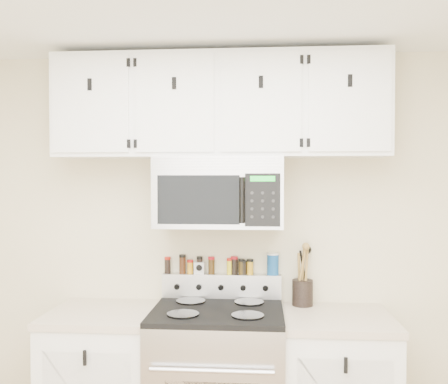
% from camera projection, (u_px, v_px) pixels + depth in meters
% --- Properties ---
extents(back_wall, '(3.50, 0.01, 2.50)m').
position_uv_depth(back_wall, '(222.00, 250.00, 3.22)').
color(back_wall, beige).
rests_on(back_wall, floor).
extents(microwave, '(0.76, 0.44, 0.42)m').
position_uv_depth(microwave, '(220.00, 192.00, 3.02)').
color(microwave, '#9E9EA3').
rests_on(microwave, back_wall).
extents(upper_cabinets, '(2.00, 0.35, 0.62)m').
position_uv_depth(upper_cabinets, '(220.00, 106.00, 3.03)').
color(upper_cabinets, white).
rests_on(upper_cabinets, back_wall).
extents(utensil_crock, '(0.13, 0.13, 0.37)m').
position_uv_depth(utensil_crock, '(303.00, 290.00, 3.10)').
color(utensil_crock, black).
rests_on(utensil_crock, base_cabinet_right).
extents(kitchen_timer, '(0.07, 0.06, 0.08)m').
position_uv_depth(kitchen_timer, '(200.00, 268.00, 3.20)').
color(kitchen_timer, silver).
rests_on(kitchen_timer, range).
extents(salt_canister, '(0.08, 0.08, 0.14)m').
position_uv_depth(salt_canister, '(273.00, 264.00, 3.16)').
color(salt_canister, '#144B8D').
rests_on(salt_canister, range).
extents(spice_jar_0, '(0.04, 0.04, 0.11)m').
position_uv_depth(spice_jar_0, '(168.00, 265.00, 3.21)').
color(spice_jar_0, black).
rests_on(spice_jar_0, range).
extents(spice_jar_1, '(0.04, 0.04, 0.12)m').
position_uv_depth(spice_jar_1, '(182.00, 264.00, 3.21)').
color(spice_jar_1, '#391D0D').
rests_on(spice_jar_1, range).
extents(spice_jar_2, '(0.04, 0.04, 0.09)m').
position_uv_depth(spice_jar_2, '(190.00, 267.00, 3.20)').
color(spice_jar_2, orange).
rests_on(spice_jar_2, range).
extents(spice_jar_3, '(0.04, 0.04, 0.11)m').
position_uv_depth(spice_jar_3, '(200.00, 265.00, 3.20)').
color(spice_jar_3, black).
rests_on(spice_jar_3, range).
extents(spice_jar_4, '(0.04, 0.04, 0.11)m').
position_uv_depth(spice_jar_4, '(211.00, 265.00, 3.19)').
color(spice_jar_4, '#3D280E').
rests_on(spice_jar_4, range).
extents(spice_jar_5, '(0.04, 0.04, 0.10)m').
position_uv_depth(spice_jar_5, '(230.00, 266.00, 3.18)').
color(spice_jar_5, yellow).
rests_on(spice_jar_5, range).
extents(spice_jar_6, '(0.05, 0.05, 0.11)m').
position_uv_depth(spice_jar_6, '(234.00, 265.00, 3.18)').
color(spice_jar_6, black).
rests_on(spice_jar_6, range).
extents(spice_jar_7, '(0.04, 0.04, 0.10)m').
position_uv_depth(spice_jar_7, '(242.00, 267.00, 3.18)').
color(spice_jar_7, '#3C2B0E').
rests_on(spice_jar_7, range).
extents(spice_jar_8, '(0.04, 0.04, 0.09)m').
position_uv_depth(spice_jar_8, '(244.00, 267.00, 3.18)').
color(spice_jar_8, black).
rests_on(spice_jar_8, range).
extents(spice_jar_9, '(0.04, 0.04, 0.10)m').
position_uv_depth(spice_jar_9, '(250.00, 267.00, 3.17)').
color(spice_jar_9, gold).
rests_on(spice_jar_9, range).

